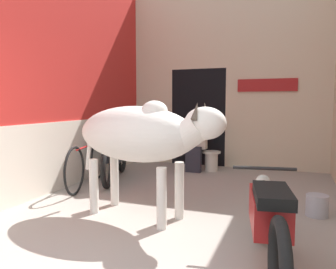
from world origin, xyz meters
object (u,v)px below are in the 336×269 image
at_px(motorcycle_near, 269,218).
at_px(cow, 141,135).
at_px(bucket, 317,205).
at_px(motorcycle_far, 115,156).
at_px(shopkeeper_seated, 195,140).
at_px(bicycle, 88,164).
at_px(plastic_stool, 211,160).

bearing_deg(motorcycle_near, cow, 152.92).
bearing_deg(bucket, motorcycle_far, 166.06).
height_order(motorcycle_near, motorcycle_far, motorcycle_near).
bearing_deg(motorcycle_far, shopkeeper_seated, 47.51).
bearing_deg(motorcycle_far, cow, -51.53).
height_order(motorcycle_near, bicycle, motorcycle_near).
bearing_deg(shopkeeper_seated, plastic_stool, 19.32).
bearing_deg(motorcycle_far, bucket, -13.94).
bearing_deg(bicycle, plastic_stool, 49.30).
height_order(bicycle, shopkeeper_seated, shopkeeper_seated).
bearing_deg(plastic_stool, bicycle, -130.70).
height_order(shopkeeper_seated, bucket, shopkeeper_seated).
distance_m(cow, motorcycle_far, 2.09).
xyz_separation_m(bicycle, shopkeeper_seated, (1.32, 1.78, 0.25)).
relative_size(cow, motorcycle_far, 1.10).
bearing_deg(motorcycle_near, shopkeeper_seated, 114.66).
bearing_deg(plastic_stool, cow, -93.48).
xyz_separation_m(plastic_stool, bucket, (1.80, -2.13, -0.08)).
bearing_deg(bucket, plastic_stool, 130.20).
xyz_separation_m(cow, motorcycle_near, (1.51, -0.77, -0.56)).
distance_m(shopkeeper_seated, plastic_stool, 0.52).
relative_size(motorcycle_far, plastic_stool, 4.60).
bearing_deg(motorcycle_far, plastic_stool, 43.02).
bearing_deg(plastic_stool, shopkeeper_seated, -160.68).
bearing_deg(shopkeeper_seated, bucket, -43.87).
height_order(motorcycle_far, plastic_stool, motorcycle_far).
bearing_deg(cow, plastic_stool, 86.52).
xyz_separation_m(shopkeeper_seated, plastic_stool, (0.31, 0.11, -0.41)).
bearing_deg(motorcycle_near, plastic_stool, 109.94).
bearing_deg(shopkeeper_seated, cow, -87.37).
height_order(cow, motorcycle_near, cow).
bearing_deg(bicycle, shopkeeper_seated, 53.47).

